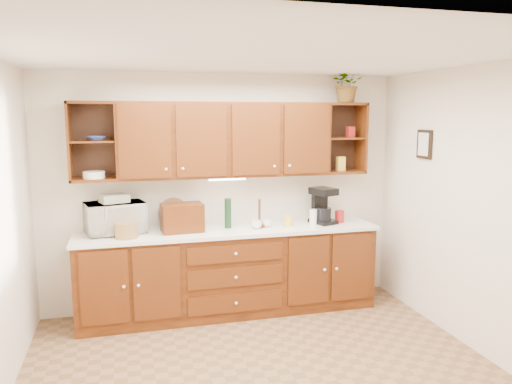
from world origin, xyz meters
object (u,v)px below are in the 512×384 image
potted_plant (347,84)px  microwave (115,218)px  bread_box (182,218)px  coffee_maker (322,206)px

potted_plant → microwave: bearing=179.6°
microwave → bread_box: (0.68, -0.12, -0.01)m
bread_box → coffee_maker: bearing=-3.4°
bread_box → coffee_maker: 1.59m
coffee_maker → potted_plant: bearing=-3.9°
microwave → coffee_maker: size_ratio=1.44×
microwave → potted_plant: bearing=-13.4°
bread_box → potted_plant: size_ratio=1.02×
bread_box → potted_plant: bearing=-1.1°
bread_box → potted_plant: potted_plant is taller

